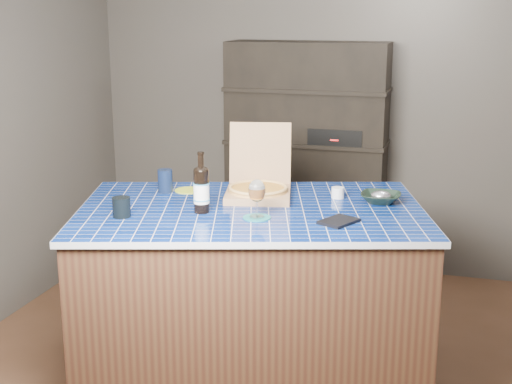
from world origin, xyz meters
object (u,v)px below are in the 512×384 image
(mead_bottle, at_px, (201,189))
(wine_glass, at_px, (257,192))
(kitchen_island, at_px, (251,295))
(bowl, at_px, (381,198))
(pizza_box, at_px, (258,188))
(dvd_case, at_px, (339,221))

(mead_bottle, xyz_separation_m, wine_glass, (0.31, -0.02, 0.01))
(kitchen_island, xyz_separation_m, wine_glass, (0.08, -0.18, 0.64))
(mead_bottle, bearing_deg, kitchen_island, 35.64)
(mead_bottle, bearing_deg, wine_glass, -4.12)
(wine_glass, bearing_deg, bowl, 40.09)
(mead_bottle, distance_m, bowl, 0.99)
(mead_bottle, bearing_deg, bowl, 27.55)
(pizza_box, relative_size, dvd_case, 2.64)
(pizza_box, height_order, dvd_case, pizza_box)
(pizza_box, xyz_separation_m, bowl, (0.68, 0.07, -0.03))
(pizza_box, relative_size, bowl, 2.31)
(mead_bottle, relative_size, wine_glass, 1.64)
(pizza_box, bearing_deg, kitchen_island, -96.46)
(mead_bottle, bearing_deg, dvd_case, 1.25)
(mead_bottle, bearing_deg, pizza_box, 62.73)
(kitchen_island, height_order, mead_bottle, mead_bottle)
(dvd_case, bearing_deg, kitchen_island, -169.54)
(kitchen_island, relative_size, wine_glass, 10.59)
(mead_bottle, xyz_separation_m, dvd_case, (0.72, 0.02, -0.12))
(kitchen_island, distance_m, bowl, 0.89)
(dvd_case, bearing_deg, wine_glass, -148.28)
(kitchen_island, bearing_deg, mead_bottle, -160.79)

